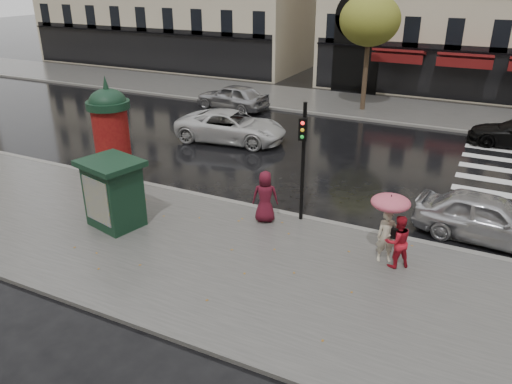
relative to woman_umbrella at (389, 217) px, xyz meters
The scene contains 16 objects.
ground 3.73m from the woman_umbrella, 155.55° to the right, with size 160.00×160.00×0.00m, color black.
near_sidewalk 3.92m from the woman_umbrella, 148.40° to the right, with size 90.00×7.00×0.12m, color #474744.
far_sidewalk 17.91m from the woman_umbrella, 100.05° to the left, with size 90.00×6.00×0.12m, color #474744.
near_kerb 3.77m from the woman_umbrella, 153.05° to the left, with size 90.00×0.25×0.14m, color slate.
far_kerb 14.98m from the woman_umbrella, 102.06° to the left, with size 90.00×0.25×0.14m, color slate.
zebra_crossing 8.80m from the woman_umbrella, 70.58° to the left, with size 3.60×11.75×0.01m, color silver.
tree_far_left 17.74m from the woman_umbrella, 107.14° to the left, with size 3.40×3.40×6.64m.
woman_umbrella is the anchor object (origin of this frame).
woman_red 0.70m from the woman_umbrella, 26.30° to the right, with size 0.75×0.58×1.54m, color red.
man_burgundy 4.20m from the woman_umbrella, 169.79° to the left, with size 0.84×0.55×1.73m, color #54101F.
morris_column 10.58m from the woman_umbrella, behind, with size 1.56×1.56×4.19m.
traffic_light 3.50m from the woman_umbrella, 156.95° to the left, with size 0.27×0.38×3.94m.
newsstand 8.46m from the woman_umbrella, 168.95° to the right, with size 2.14×1.93×2.20m.
car_silver 3.82m from the woman_umbrella, 47.93° to the left, with size 1.77×4.39×1.50m, color #B8B9BD.
car_white 12.33m from the woman_umbrella, 139.44° to the left, with size 2.48×5.38×1.49m, color silver.
car_far_silver 18.26m from the woman_umbrella, 132.29° to the left, with size 1.82×4.52×1.54m, color #A0A1A5.
Camera 1 is at (5.23, -11.16, 7.64)m, focal length 35.00 mm.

